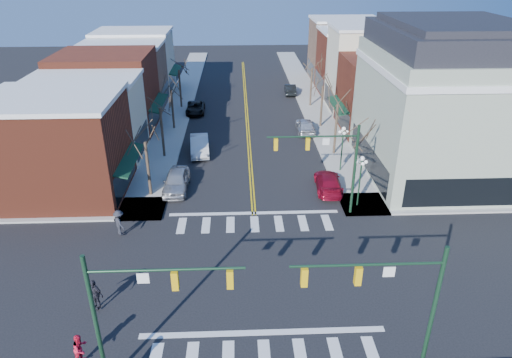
{
  "coord_description": "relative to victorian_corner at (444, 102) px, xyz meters",
  "views": [
    {
      "loc": [
        -1.1,
        -22.56,
        17.97
      ],
      "look_at": [
        0.17,
        8.07,
        2.8
      ],
      "focal_mm": 32.0,
      "sensor_mm": 36.0,
      "label": 1
    }
  ],
  "objects": [
    {
      "name": "traffic_mast_far_right",
      "position": [
        -10.95,
        -7.1,
        -1.95
      ],
      "size": [
        6.6,
        0.28,
        7.2
      ],
      "color": "#14331E",
      "rests_on": "ground"
    },
    {
      "name": "bldg_left_stucco_a",
      "position": [
        -32.0,
        5.0,
        -2.91
      ],
      "size": [
        10.0,
        7.0,
        7.5
      ],
      "primitive_type": "cube",
      "color": "beige",
      "rests_on": "ground"
    },
    {
      "name": "lamppost_corner",
      "position": [
        -8.3,
        -6.0,
        -3.7
      ],
      "size": [
        0.36,
        0.36,
        4.33
      ],
      "color": "#14331E",
      "rests_on": "ground"
    },
    {
      "name": "tree_right_b",
      "position": [
        -8.1,
        4.5,
        -4.07
      ],
      "size": [
        0.24,
        0.24,
        5.18
      ],
      "primitive_type": "cylinder",
      "color": "#382B21",
      "rests_on": "ground"
    },
    {
      "name": "victorian_corner",
      "position": [
        0.0,
        0.0,
        0.0
      ],
      "size": [
        12.25,
        14.25,
        13.3
      ],
      "color": "#98A48E",
      "rests_on": "ground"
    },
    {
      "name": "bldg_right_tan",
      "position": [
        -1.0,
        34.5,
        -2.16
      ],
      "size": [
        10.0,
        8.0,
        9.0
      ],
      "primitive_type": "cube",
      "color": "#90694F",
      "rests_on": "ground"
    },
    {
      "name": "pedestrian_dark_b",
      "position": [
        -26.02,
        -9.49,
        -5.55
      ],
      "size": [
        1.31,
        1.41,
        1.91
      ],
      "primitive_type": "imported",
      "rotation": [
        0.0,
        0.0,
        2.22
      ],
      "color": "#21222A",
      "rests_on": "sidewalk_left"
    },
    {
      "name": "bldg_left_tan",
      "position": [
        -32.0,
        21.25,
        -2.76
      ],
      "size": [
        10.0,
        7.5,
        7.8
      ],
      "primitive_type": "cube",
      "color": "#90694F",
      "rests_on": "ground"
    },
    {
      "name": "bldg_right_brick_b",
      "position": [
        -1.0,
        26.5,
        -2.41
      ],
      "size": [
        10.0,
        8.0,
        8.5
      ],
      "primitive_type": "cube",
      "color": "maroon",
      "rests_on": "ground"
    },
    {
      "name": "car_left_near",
      "position": [
        -22.87,
        -2.53,
        -5.82
      ],
      "size": [
        2.09,
        4.97,
        1.68
      ],
      "primitive_type": "imported",
      "rotation": [
        0.0,
        0.0,
        -0.02
      ],
      "color": "#B2B3B7",
      "rests_on": "ground"
    },
    {
      "name": "car_right_far",
      "position": [
        -10.1,
        26.39,
        -5.95
      ],
      "size": [
        1.66,
        4.36,
        1.42
      ],
      "primitive_type": "imported",
      "rotation": [
        0.0,
        0.0,
        3.1
      ],
      "color": "black",
      "rests_on": "ground"
    },
    {
      "name": "bldg_left_brick_b",
      "position": [
        -32.0,
        13.0,
        -2.41
      ],
      "size": [
        10.0,
        9.0,
        8.5
      ],
      "primitive_type": "cube",
      "color": "maroon",
      "rests_on": "ground"
    },
    {
      "name": "ground",
      "position": [
        -16.5,
        -14.5,
        -6.66
      ],
      "size": [
        160.0,
        160.0,
        0.0
      ],
      "primitive_type": "plane",
      "color": "black",
      "rests_on": "ground"
    },
    {
      "name": "tree_right_d",
      "position": [
        -8.1,
        20.5,
        -4.17
      ],
      "size": [
        0.24,
        0.24,
        4.97
      ],
      "primitive_type": "cylinder",
      "color": "#382B21",
      "rests_on": "ground"
    },
    {
      "name": "car_right_mid",
      "position": [
        -10.1,
        10.8,
        -5.86
      ],
      "size": [
        1.93,
        4.69,
        1.59
      ],
      "primitive_type": "imported",
      "rotation": [
        0.0,
        0.0,
        3.13
      ],
      "color": "silver",
      "rests_on": "ground"
    },
    {
      "name": "traffic_mast_near_left",
      "position": [
        -22.05,
        -21.9,
        -1.95
      ],
      "size": [
        6.6,
        0.28,
        7.2
      ],
      "color": "#14331E",
      "rests_on": "ground"
    },
    {
      "name": "bldg_right_brick_a",
      "position": [
        -1.0,
        11.25,
        -2.66
      ],
      "size": [
        10.0,
        8.5,
        8.0
      ],
      "primitive_type": "cube",
      "color": "maroon",
      "rests_on": "ground"
    },
    {
      "name": "tree_left_a",
      "position": [
        -24.9,
        -3.5,
        -4.28
      ],
      "size": [
        0.24,
        0.24,
        4.76
      ],
      "primitive_type": "cylinder",
      "color": "#382B21",
      "rests_on": "ground"
    },
    {
      "name": "car_right_near",
      "position": [
        -10.1,
        -3.11,
        -5.93
      ],
      "size": [
        2.34,
        5.13,
        1.45
      ],
      "primitive_type": "imported",
      "rotation": [
        0.0,
        0.0,
        3.08
      ],
      "color": "maroon",
      "rests_on": "ground"
    },
    {
      "name": "bldg_right_stucco",
      "position": [
        -1.0,
        19.0,
        -1.66
      ],
      "size": [
        10.0,
        7.0,
        10.0
      ],
      "primitive_type": "cube",
      "color": "beige",
      "rests_on": "ground"
    },
    {
      "name": "bldg_left_brick_a",
      "position": [
        -32.0,
        -2.75,
        -2.66
      ],
      "size": [
        10.0,
        8.5,
        8.0
      ],
      "primitive_type": "cube",
      "color": "maroon",
      "rests_on": "ground"
    },
    {
      "name": "car_left_far",
      "position": [
        -22.9,
        18.27,
        -5.99
      ],
      "size": [
        2.3,
        4.83,
        1.33
      ],
      "primitive_type": "imported",
      "rotation": [
        0.0,
        0.0,
        0.02
      ],
      "color": "black",
      "rests_on": "ground"
    },
    {
      "name": "sidewalk_right",
      "position": [
        -7.75,
        5.5,
        -6.58
      ],
      "size": [
        3.5,
        70.0,
        0.15
      ],
      "primitive_type": "cube",
      "color": "#9E9B93",
      "rests_on": "ground"
    },
    {
      "name": "lamppost_midblock",
      "position": [
        -8.3,
        0.5,
        -3.7
      ],
      "size": [
        0.36,
        0.36,
        4.33
      ],
      "color": "#14331E",
      "rests_on": "ground"
    },
    {
      "name": "sidewalk_left",
      "position": [
        -25.25,
        5.5,
        -6.58
      ],
      "size": [
        3.5,
        70.0,
        0.15
      ],
      "primitive_type": "cube",
      "color": "#9E9B93",
      "rests_on": "ground"
    },
    {
      "name": "tree_left_d",
      "position": [
        -24.9,
        20.5,
        -4.21
      ],
      "size": [
        0.24,
        0.24,
        4.9
      ],
      "primitive_type": "cylinder",
      "color": "#382B21",
      "rests_on": "ground"
    },
    {
      "name": "pedestrian_red_b",
      "position": [
        -25.35,
        -20.77,
        -5.66
      ],
      "size": [
        0.91,
        1.0,
        1.69
      ],
      "primitive_type": "imported",
      "rotation": [
        0.0,
        0.0,
        1.17
      ],
      "color": "red",
      "rests_on": "sidewalk_left"
    },
    {
      "name": "tree_left_b",
      "position": [
        -24.9,
        4.5,
        -4.14
      ],
      "size": [
        0.24,
        0.24,
        5.04
      ],
      "primitive_type": "cylinder",
      "color": "#382B21",
      "rests_on": "ground"
    },
    {
      "name": "traffic_mast_near_right",
      "position": [
        -10.95,
        -21.9,
        -1.95
      ],
      "size": [
        6.6,
        0.28,
        7.2
      ],
      "color": "#14331E",
      "rests_on": "ground"
    },
    {
      "name": "pedestrian_dark_a",
      "position": [
        -25.71,
        -16.95,
        -5.57
      ],
      "size": [
        1.19,
        0.9,
        1.88
      ],
      "primitive_type": "imported",
      "rotation": [
        0.0,
        0.0,
        -0.47
      ],
      "color": "#212029",
      "rests_on": "sidewalk_left"
    },
    {
      "name": "tree_right_a",
      "position": [
        -8.1,
        -3.5,
        -4.35
      ],
      "size": [
        0.24,
        0.24,
        4.62
      ],
      "primitive_type": "cylinder",
      "color": "#382B21",
      "rests_on": "ground"
    },
    {
      "name": "bldg_left_stucco_b",
      "position": [
        -32.0,
        29.0,
        -2.56
      ],
      "size": [
        10.0,
        8.0,
        8.2
      ],
      "primitive_type": "cube",
      "color": "beige",
      "rests_on": "ground"
    },
    {
      "name": "tree_left_c",
      "position": [
        -24.9,
        12.5,
        -4.38
      ],
      "size": [
        0.24,
        0.24,
        4.55
      ],
      "primitive_type": "cylinder",
      "color": "#382B21",
      "rests_on": "ground"
    },
    {
      "name": "tree_right_c",
      "position": [
        -8.1,
        12.5,
        -4.24
      ],
      "size": [
        0.24,
        0.24,
        4.83
      ],
      "primitive_type": "cylinder",
      "color": "#382B21",
      "rests_on": "ground"
    },
    {
      "name": "car_left_mid",
      "position": [
        -21.48,
        5.36,
        -5.82
      ],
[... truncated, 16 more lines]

